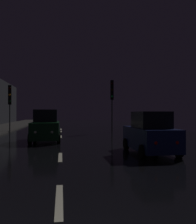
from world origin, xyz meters
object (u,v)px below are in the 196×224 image
object	(u,v)px
traffic_light_far_left	(10,98)
traffic_light_far_right	(112,94)
car_parked_right_near	(150,134)
car_approaching_headlights	(46,127)

from	to	relation	value
traffic_light_far_left	traffic_light_far_right	size ratio (longest dim) A/B	0.91
traffic_light_far_right	car_parked_right_near	xyz separation A→B (m)	(-0.80, -12.68, -2.84)
car_approaching_headlights	traffic_light_far_left	bearing A→B (deg)	-154.43
traffic_light_far_left	traffic_light_far_right	xyz separation A→B (m)	(9.92, -1.47, 0.39)
traffic_light_far_left	car_approaching_headlights	world-z (taller)	traffic_light_far_left
traffic_light_far_left	car_parked_right_near	size ratio (longest dim) A/B	1.20
traffic_light_far_right	car_approaching_headlights	bearing A→B (deg)	-32.16
traffic_light_far_right	car_parked_right_near	size ratio (longest dim) A/B	1.32
car_approaching_headlights	car_parked_right_near	size ratio (longest dim) A/B	1.08
traffic_light_far_right	car_approaching_headlights	xyz separation A→B (m)	(-5.94, -6.85, -2.76)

